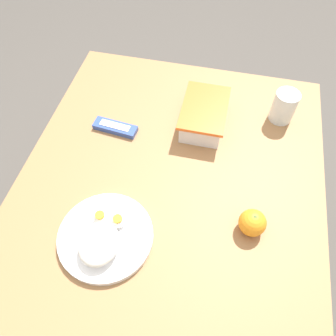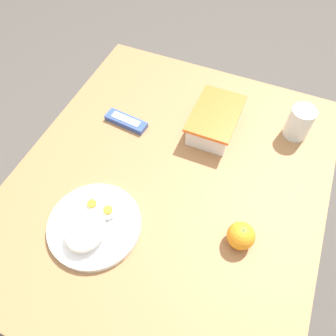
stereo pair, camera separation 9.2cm
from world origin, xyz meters
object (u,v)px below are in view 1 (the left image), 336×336
(orange_fruit, at_px, (252,223))
(candy_bar, at_px, (115,127))
(rice_plate, at_px, (104,238))
(drinking_glass, at_px, (284,107))
(food_container, at_px, (204,116))

(orange_fruit, bearing_deg, candy_bar, -119.21)
(orange_fruit, height_order, rice_plate, orange_fruit)
(candy_bar, xyz_separation_m, drinking_glass, (-0.16, 0.51, 0.04))
(food_container, bearing_deg, orange_fruit, 27.87)
(drinking_glass, bearing_deg, rice_plate, -38.43)
(rice_plate, bearing_deg, orange_fruit, 107.86)
(orange_fruit, bearing_deg, food_container, -152.13)
(rice_plate, relative_size, drinking_glass, 2.33)
(food_container, bearing_deg, drinking_glass, 107.89)
(food_container, height_order, candy_bar, food_container)
(orange_fruit, height_order, candy_bar, orange_fruit)
(orange_fruit, distance_m, candy_bar, 0.51)
(drinking_glass, bearing_deg, candy_bar, -71.98)
(food_container, distance_m, candy_bar, 0.28)
(food_container, relative_size, drinking_glass, 2.00)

